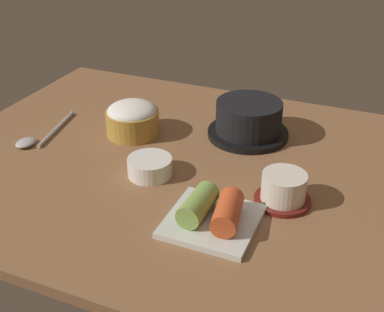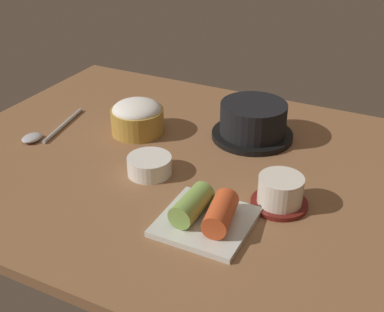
{
  "view_description": "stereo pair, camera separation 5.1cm",
  "coord_description": "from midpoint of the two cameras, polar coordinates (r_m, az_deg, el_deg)",
  "views": [
    {
      "loc": [
        33.5,
        -76.64,
        51.34
      ],
      "look_at": [
        2.0,
        -2.0,
        5.0
      ],
      "focal_mm": 46.69,
      "sensor_mm": 36.0,
      "label": 1
    },
    {
      "loc": [
        38.1,
        -74.53,
        51.34
      ],
      "look_at": [
        2.0,
        -2.0,
        5.0
      ],
      "focal_mm": 46.69,
      "sensor_mm": 36.0,
      "label": 2
    }
  ],
  "objects": [
    {
      "name": "kimchi_plate",
      "position": [
        0.8,
        0.53,
        -6.65
      ],
      "size": [
        14.29,
        14.29,
        5.03
      ],
      "color": "silver",
      "rests_on": "dining_table"
    },
    {
      "name": "spoon",
      "position": [
        1.11,
        -18.6,
        1.98
      ],
      "size": [
        5.35,
        19.09,
        1.35
      ],
      "color": "#B7B7BC",
      "rests_on": "dining_table"
    },
    {
      "name": "dining_table",
      "position": [
        0.98,
        -2.11,
        -1.3
      ],
      "size": [
        100.0,
        76.0,
        2.0
      ],
      "primitive_type": "cube",
      "color": "brown",
      "rests_on": "ground"
    },
    {
      "name": "rice_bowl",
      "position": [
        1.07,
        -8.17,
        4.29
      ],
      "size": [
        11.35,
        11.35,
        7.33
      ],
      "color": "#B78C38",
      "rests_on": "dining_table"
    },
    {
      "name": "stone_pot",
      "position": [
        1.06,
        5.12,
        4.16
      ],
      "size": [
        17.18,
        17.18,
        7.79
      ],
      "color": "black",
      "rests_on": "dining_table"
    },
    {
      "name": "banchan_cup_center",
      "position": [
        0.93,
        -6.4,
        -1.18
      ],
      "size": [
        8.33,
        8.33,
        3.44
      ],
      "color": "white",
      "rests_on": "dining_table"
    },
    {
      "name": "tea_cup_with_saucer",
      "position": [
        0.85,
        8.74,
        -3.76
      ],
      "size": [
        9.67,
        9.67,
        5.55
      ],
      "color": "maroon",
      "rests_on": "dining_table"
    }
  ]
}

